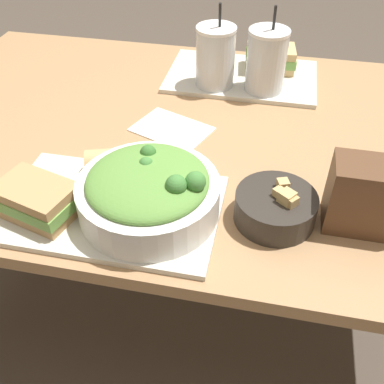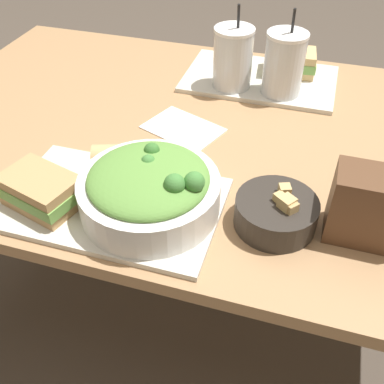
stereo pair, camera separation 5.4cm
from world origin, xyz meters
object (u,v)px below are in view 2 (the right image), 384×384
object	(u,v)px
soup_bowl	(276,212)
sandwich_near	(41,190)
drink_cup_dark	(233,60)
chip_bag	(372,208)
sandwich_far	(290,62)
baguette_far	(294,56)
salad_bowl	(150,189)
baguette_near	(123,158)
drink_cup_red	(284,66)
napkin_folded	(183,128)

from	to	relation	value
soup_bowl	sandwich_near	bearing A→B (deg)	-168.95
drink_cup_dark	chip_bag	bearing A→B (deg)	-52.71
soup_bowl	sandwich_far	size ratio (longest dim) A/B	1.02
baguette_far	soup_bowl	bearing A→B (deg)	-171.38
salad_bowl	baguette_far	distance (m)	0.71
drink_cup_dark	chip_bag	distance (m)	0.58
baguette_near	chip_bag	xyz separation A→B (m)	(0.48, -0.04, 0.03)
drink_cup_red	napkin_folded	distance (m)	0.31
salad_bowl	napkin_folded	distance (m)	0.30
sandwich_near	napkin_folded	bearing A→B (deg)	79.13
soup_bowl	baguette_far	bearing A→B (deg)	94.39
sandwich_far	drink_cup_dark	size ratio (longest dim) A/B	0.68
drink_cup_dark	drink_cup_red	xyz separation A→B (m)	(0.13, 0.00, 0.00)
salad_bowl	baguette_far	world-z (taller)	salad_bowl
sandwich_far	baguette_far	world-z (taller)	sandwich_far
drink_cup_dark	drink_cup_red	distance (m)	0.13
drink_cup_red	chip_bag	distance (m)	0.51
sandwich_near	baguette_near	size ratio (longest dim) A/B	1.27
baguette_far	drink_cup_dark	bearing A→B (deg)	143.72
drink_cup_dark	salad_bowl	bearing A→B (deg)	-93.89
salad_bowl	soup_bowl	distance (m)	0.23
salad_bowl	sandwich_near	distance (m)	0.20
drink_cup_red	baguette_near	bearing A→B (deg)	-122.07
sandwich_near	napkin_folded	world-z (taller)	sandwich_near
sandwich_far	drink_cup_dark	xyz separation A→B (m)	(-0.14, -0.12, 0.04)
sandwich_near	baguette_near	xyz separation A→B (m)	(0.10, 0.14, -0.00)
salad_bowl	sandwich_near	size ratio (longest dim) A/B	1.58
salad_bowl	drink_cup_red	bearing A→B (deg)	72.07
soup_bowl	drink_cup_dark	distance (m)	0.52
sandwich_near	chip_bag	size ratio (longest dim) A/B	1.17
sandwich_near	baguette_near	bearing A→B (deg)	69.80
soup_bowl	chip_bag	xyz separation A→B (m)	(0.16, 0.02, 0.04)
drink_cup_red	salad_bowl	bearing A→B (deg)	-107.93
baguette_far	chip_bag	size ratio (longest dim) A/B	0.73
soup_bowl	drink_cup_red	bearing A→B (deg)	97.38
baguette_far	baguette_near	bearing A→B (deg)	159.16
salad_bowl	chip_bag	world-z (taller)	chip_bag
baguette_far	drink_cup_red	bearing A→B (deg)	-179.95
soup_bowl	napkin_folded	world-z (taller)	soup_bowl
baguette_near	sandwich_near	bearing A→B (deg)	125.87
salad_bowl	chip_bag	bearing A→B (deg)	8.15
salad_bowl	sandwich_far	size ratio (longest dim) A/B	1.77
sandwich_far	napkin_folded	xyz separation A→B (m)	(-0.20, -0.34, -0.04)
napkin_folded	sandwich_near	bearing A→B (deg)	-116.52
baguette_near	drink_cup_red	xyz separation A→B (m)	(0.26, 0.42, 0.05)
chip_bag	napkin_folded	world-z (taller)	chip_bag
sandwich_near	drink_cup_red	xyz separation A→B (m)	(0.37, 0.56, 0.04)
soup_bowl	sandwich_near	world-z (taller)	soup_bowl
sandwich_near	baguette_far	size ratio (longest dim) A/B	1.61
sandwich_near	napkin_folded	size ratio (longest dim) A/B	0.79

